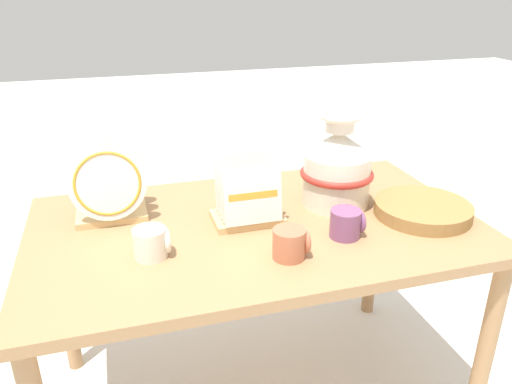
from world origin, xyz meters
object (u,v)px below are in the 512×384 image
object	(u,v)px
mug_terracotta_glaze	(291,243)
mug_cream_glaze	(152,243)
wicker_charger_stack	(423,209)
mug_plum_glaze	(347,223)
dish_rack_square_plates	(247,199)
ceramic_vase	(337,166)
dish_rack_round_plates	(109,190)

from	to	relation	value
mug_terracotta_glaze	mug_cream_glaze	distance (m)	0.39
wicker_charger_stack	mug_plum_glaze	world-z (taller)	mug_plum_glaze
dish_rack_square_plates	mug_terracotta_glaze	xyz separation A→B (m)	(0.06, -0.26, -0.03)
mug_plum_glaze	mug_terracotta_glaze	world-z (taller)	same
dish_rack_square_plates	wicker_charger_stack	world-z (taller)	dish_rack_square_plates
ceramic_vase	mug_terracotta_glaze	distance (m)	0.42
mug_cream_glaze	mug_plum_glaze	bearing A→B (deg)	-4.45
mug_cream_glaze	dish_rack_round_plates	bearing A→B (deg)	110.10
wicker_charger_stack	dish_rack_square_plates	bearing A→B (deg)	167.48
mug_plum_glaze	ceramic_vase	bearing A→B (deg)	73.46
wicker_charger_stack	ceramic_vase	bearing A→B (deg)	144.84
dish_rack_square_plates	dish_rack_round_plates	bearing A→B (deg)	161.38
wicker_charger_stack	mug_plum_glaze	size ratio (longest dim) A/B	3.10
dish_rack_round_plates	dish_rack_square_plates	size ratio (longest dim) A/B	1.17
dish_rack_round_plates	mug_plum_glaze	xyz separation A→B (m)	(0.68, -0.33, -0.06)
dish_rack_round_plates	wicker_charger_stack	size ratio (longest dim) A/B	0.83
dish_rack_square_plates	mug_cream_glaze	xyz separation A→B (m)	(-0.32, -0.14, -0.03)
ceramic_vase	mug_cream_glaze	bearing A→B (deg)	-164.11
mug_terracotta_glaze	dish_rack_round_plates	bearing A→B (deg)	140.27
ceramic_vase	wicker_charger_stack	bearing A→B (deg)	-35.16
dish_rack_round_plates	dish_rack_square_plates	distance (m)	0.45
dish_rack_square_plates	mug_terracotta_glaze	distance (m)	0.26
ceramic_vase	wicker_charger_stack	size ratio (longest dim) A/B	1.03
mug_plum_glaze	mug_terracotta_glaze	xyz separation A→B (m)	(-0.21, -0.07, 0.00)
ceramic_vase	mug_plum_glaze	size ratio (longest dim) A/B	3.18
ceramic_vase	dish_rack_round_plates	xyz separation A→B (m)	(-0.75, 0.10, -0.04)
mug_plum_glaze	mug_terracotta_glaze	distance (m)	0.22
wicker_charger_stack	mug_cream_glaze	distance (m)	0.89
mug_plum_glaze	mug_cream_glaze	size ratio (longest dim) A/B	1.00
ceramic_vase	dish_rack_square_plates	world-z (taller)	ceramic_vase
ceramic_vase	mug_plum_glaze	distance (m)	0.26
ceramic_vase	wicker_charger_stack	distance (m)	0.32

